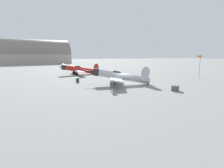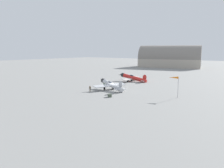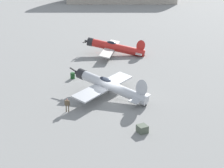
% 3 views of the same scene
% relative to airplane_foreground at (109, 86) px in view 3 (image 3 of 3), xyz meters
% --- Properties ---
extents(ground_plane, '(400.00, 400.00, 0.00)m').
position_rel_airplane_foreground_xyz_m(ground_plane, '(0.48, -0.16, -1.50)').
color(ground_plane, gray).
extents(airplane_foreground, '(11.31, 10.52, 3.30)m').
position_rel_airplane_foreground_xyz_m(airplane_foreground, '(0.00, 0.00, 0.00)').
color(airplane_foreground, '#B7BABF').
rests_on(airplane_foreground, ground_plane).
extents(airplane_mid_apron, '(10.78, 11.38, 3.20)m').
position_rel_airplane_foreground_xyz_m(airplane_mid_apron, '(-4.23, 18.73, -0.17)').
color(airplane_mid_apron, red).
rests_on(airplane_mid_apron, ground_plane).
extents(ground_crew_mechanic, '(0.63, 0.23, 1.62)m').
position_rel_airplane_foreground_xyz_m(ground_crew_mechanic, '(-3.28, -5.43, -0.52)').
color(ground_crew_mechanic, brown).
rests_on(ground_crew_mechanic, ground_plane).
extents(equipment_crate, '(1.34, 1.34, 0.76)m').
position_rel_airplane_foreground_xyz_m(equipment_crate, '(5.69, -7.94, -1.11)').
color(equipment_crate, '#4C5647').
rests_on(equipment_crate, ground_plane).
extents(fuel_drum, '(0.67, 0.67, 0.87)m').
position_rel_airplane_foreground_xyz_m(fuel_drum, '(-6.73, 5.13, -1.06)').
color(fuel_drum, '#19471E').
rests_on(fuel_drum, ground_plane).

